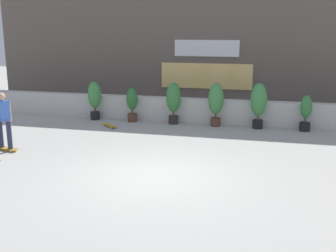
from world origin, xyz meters
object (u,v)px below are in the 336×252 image
Objects in this scene: potted_plant_2 at (173,100)px; potted_plant_5 at (306,112)px; potted_plant_3 at (216,101)px; skater_foreground at (3,119)px; skateboard_aside at (109,125)px; potted_plant_4 at (259,102)px; potted_plant_1 at (132,103)px; potted_plant_0 at (94,98)px.

potted_plant_5 is (4.64, 0.00, -0.23)m from potted_plant_2.
potted_plant_3 is at bearing 0.00° from potted_plant_2.
skater_foreground is 2.30× the size of skateboard_aside.
skater_foreground reaches higher than potted_plant_3.
skateboard_aside is at bearing -168.70° from potted_plant_4.
skateboard_aside is at bearing -117.22° from potted_plant_1.
potted_plant_5 is at bearing 0.00° from potted_plant_0.
potted_plant_0 is at bearing 180.00° from potted_plant_4.
potted_plant_0 is at bearing 180.00° from potted_plant_3.
potted_plant_1 is at bearing 180.00° from potted_plant_2.
potted_plant_2 reaches higher than potted_plant_0.
potted_plant_0 is 7.76m from potted_plant_5.
potted_plant_3 is 7.12m from skater_foreground.
potted_plant_2 is (1.60, 0.00, 0.18)m from potted_plant_1.
potted_plant_1 is 0.84× the size of potted_plant_2.
potted_plant_4 is 0.95× the size of skater_foreground.
potted_plant_0 is at bearing 180.00° from potted_plant_1.
potted_plant_1 is 0.76× the size of skater_foreground.
potted_plant_5 is 0.73× the size of skater_foreground.
potted_plant_2 is 0.98× the size of potted_plant_3.
potted_plant_5 is (6.24, 0.00, -0.04)m from potted_plant_1.
potted_plant_5 is at bearing 0.00° from potted_plant_4.
potted_plant_4 is at bearing 0.00° from potted_plant_3.
potted_plant_1 is 1.04× the size of potted_plant_5.
potted_plant_5 is at bearing 0.00° from potted_plant_3.
potted_plant_1 is at bearing 180.00° from potted_plant_4.
potted_plant_4 is 8.33m from skater_foreground.
potted_plant_0 is 1.14× the size of potted_plant_1.
skater_foreground is 4.00m from skateboard_aside.
potted_plant_4 is 1.62m from potted_plant_5.
potted_plant_2 is at bearing 25.91° from skateboard_aside.
skateboard_aside is (1.84, 3.45, -0.88)m from skater_foreground.
potted_plant_3 is 1.50m from potted_plant_4.
potted_plant_4 reaches higher than potted_plant_2.
potted_plant_3 is (4.67, 0.00, 0.07)m from potted_plant_0.
skater_foreground is (-7.02, -4.48, -0.01)m from potted_plant_4.
skater_foreground reaches higher than potted_plant_2.
skateboard_aside is (-0.53, -1.04, -0.65)m from potted_plant_1.
potted_plant_5 is 6.88m from skateboard_aside.
potted_plant_4 is 2.19× the size of skateboard_aside.
skateboard_aside is at bearing -171.31° from potted_plant_5.
skater_foreground reaches higher than potted_plant_5.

